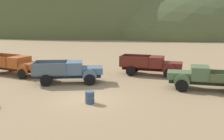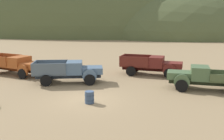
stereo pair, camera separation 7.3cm
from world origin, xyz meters
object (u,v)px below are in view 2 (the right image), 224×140
at_px(truck_oxide_orange, 19,65).
at_px(truck_chalk_blue, 73,71).
at_px(oil_drum_by_truck, 89,97).
at_px(truck_oxblood, 155,65).
at_px(truck_weathered_green, 200,78).

relative_size(truck_oxide_orange, truck_chalk_blue, 1.08).
xyz_separation_m(truck_chalk_blue, oil_drum_by_truck, (2.96, -5.21, -0.60)).
height_order(truck_oxblood, truck_weathered_green, truck_oxblood).
height_order(truck_oxide_orange, truck_chalk_blue, same).
relative_size(truck_chalk_blue, truck_weathered_green, 1.01).
xyz_separation_m(truck_chalk_blue, truck_weathered_green, (10.69, -0.32, -0.03)).
xyz_separation_m(truck_oxide_orange, truck_weathered_green, (17.02, -2.26, -0.03)).
bearing_deg(truck_oxblood, truck_chalk_blue, -140.92).
xyz_separation_m(truck_weathered_green, oil_drum_by_truck, (-7.73, -4.89, -0.58)).
xyz_separation_m(truck_oxblood, truck_weathered_green, (3.68, -4.74, -0.02)).
bearing_deg(truck_oxide_orange, oil_drum_by_truck, -20.88).
bearing_deg(truck_weathered_green, oil_drum_by_truck, 36.34).
xyz_separation_m(truck_chalk_blue, truck_oxblood, (7.01, 4.41, -0.00)).
bearing_deg(truck_oxblood, oil_drum_by_truck, -105.95).
bearing_deg(oil_drum_by_truck, truck_oxide_orange, 142.40).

